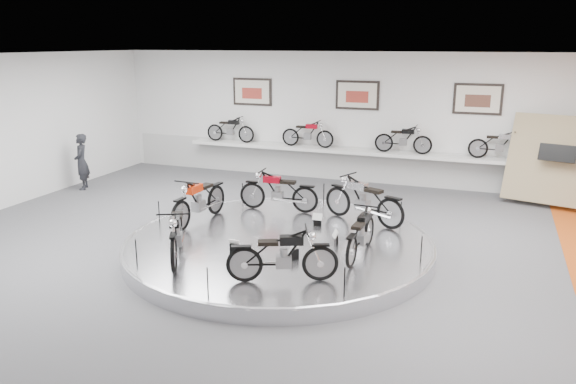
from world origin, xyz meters
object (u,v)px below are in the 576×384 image
(display_platform, at_px, (279,246))
(bike_c, at_px, (199,200))
(shelf, at_px, (354,152))
(bike_e, at_px, (282,255))
(visitor, at_px, (82,162))
(bike_a, at_px, (364,200))
(bike_b, at_px, (278,191))
(bike_f, at_px, (361,233))
(bike_d, at_px, (176,233))

(display_platform, xyz_separation_m, bike_c, (-2.08, 0.41, 0.68))
(shelf, relative_size, bike_e, 6.77)
(visitor, bearing_deg, bike_a, 51.68)
(shelf, distance_m, bike_a, 4.89)
(shelf, distance_m, visitor, 8.19)
(bike_c, bearing_deg, bike_b, 142.14)
(display_platform, distance_m, shelf, 6.46)
(shelf, distance_m, bike_b, 4.57)
(shelf, height_order, bike_c, bike_c)
(bike_e, distance_m, bike_f, 1.89)
(display_platform, height_order, bike_d, bike_d)
(visitor, bearing_deg, shelf, 84.68)
(bike_c, bearing_deg, bike_a, 114.77)
(bike_c, height_order, bike_e, bike_c)
(bike_b, bearing_deg, bike_f, 135.19)
(bike_b, bearing_deg, bike_d, 75.96)
(bike_a, height_order, bike_b, bike_a)
(bike_a, bearing_deg, bike_e, 103.63)
(bike_a, height_order, bike_d, bike_a)
(bike_a, height_order, bike_c, bike_c)
(display_platform, relative_size, bike_b, 3.81)
(bike_d, bearing_deg, bike_f, 85.43)
(bike_e, bearing_deg, bike_b, 89.55)
(display_platform, distance_m, bike_c, 2.23)
(bike_c, relative_size, bike_d, 1.04)
(bike_a, bearing_deg, bike_d, 72.56)
(display_platform, relative_size, bike_f, 4.13)
(bike_c, bearing_deg, bike_f, 83.04)
(bike_c, xyz_separation_m, bike_e, (2.92, -2.38, -0.05))
(bike_e, bearing_deg, bike_a, 58.82)
(bike_d, xyz_separation_m, bike_e, (2.25, -0.31, -0.03))
(visitor, bearing_deg, bike_e, 28.72)
(bike_b, height_order, bike_f, bike_b)
(bike_a, relative_size, bike_b, 1.08)
(bike_b, relative_size, visitor, 1.01)
(bike_d, xyz_separation_m, bike_f, (3.23, 1.31, -0.06))
(bike_a, height_order, bike_f, bike_a)
(bike_b, bearing_deg, visitor, -11.88)
(bike_a, bearing_deg, display_platform, 73.15)
(shelf, relative_size, visitor, 6.62)
(shelf, relative_size, bike_f, 7.10)
(bike_f, bearing_deg, shelf, 17.38)
(bike_c, height_order, visitor, visitor)
(bike_a, xyz_separation_m, bike_f, (0.42, -2.07, -0.08))
(bike_b, relative_size, bike_d, 0.96)
(bike_a, height_order, bike_e, bike_a)
(bike_a, distance_m, bike_d, 4.39)
(bike_b, xyz_separation_m, bike_d, (-0.67, -3.56, 0.02))
(display_platform, bearing_deg, bike_b, 111.39)
(shelf, distance_m, bike_e, 8.42)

